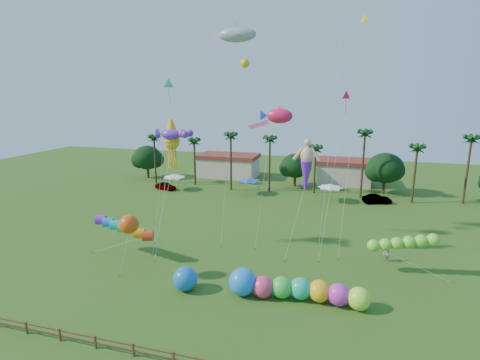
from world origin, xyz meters
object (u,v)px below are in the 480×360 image
(car_b, at_px, (377,199))
(car_a, at_px, (166,186))
(spectator_b, at_px, (387,254))
(caterpillar_inflatable, at_px, (292,289))
(blue_ball, at_px, (185,279))

(car_b, bearing_deg, car_a, 75.41)
(car_a, xyz_separation_m, spectator_b, (36.75, -21.29, 0.16))
(car_a, relative_size, car_b, 0.92)
(spectator_b, xyz_separation_m, caterpillar_inflatable, (-8.62, -10.33, 0.17))
(car_a, xyz_separation_m, caterpillar_inflatable, (28.13, -31.62, 0.33))
(car_b, height_order, caterpillar_inflatable, caterpillar_inflatable)
(spectator_b, bearing_deg, car_b, 147.72)
(car_a, xyz_separation_m, blue_ball, (18.56, -32.66, 0.41))
(spectator_b, distance_m, blue_ball, 21.45)
(car_b, distance_m, spectator_b, 22.53)
(caterpillar_inflatable, bearing_deg, blue_ball, -176.93)
(car_b, bearing_deg, spectator_b, 162.25)
(car_b, bearing_deg, blue_ball, 134.64)
(car_a, bearing_deg, caterpillar_inflatable, -125.06)
(car_a, height_order, spectator_b, spectator_b)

